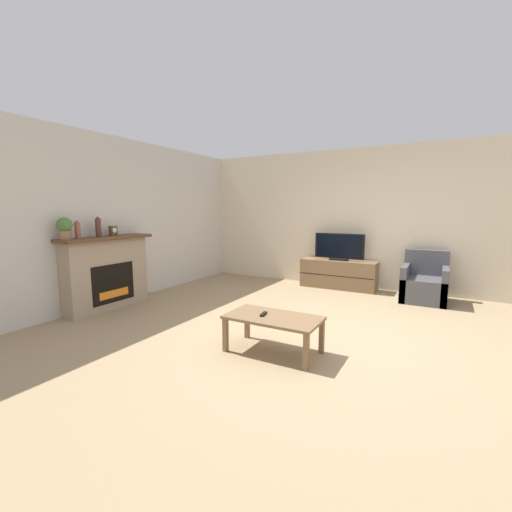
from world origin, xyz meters
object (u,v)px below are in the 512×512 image
mantel_vase_centre_left (98,227)px  armchair (424,284)px  mantel_clock (113,231)px  potted_plant (65,227)px  tv_stand (338,274)px  mantel_vase_left (78,230)px  remote (263,314)px  tv (339,248)px  fireplace (107,272)px  coffee_table (273,321)px

mantel_vase_centre_left → armchair: mantel_vase_centre_left is taller
mantel_clock → potted_plant: (-0.00, -0.77, 0.09)m
potted_plant → tv_stand: bearing=53.5°
mantel_vase_left → remote: 3.01m
potted_plant → tv: potted_plant is taller
mantel_clock → tv_stand: bearing=47.0°
fireplace → mantel_vase_centre_left: (0.02, -0.11, 0.70)m
mantel_vase_centre_left → tv: bearing=49.3°
coffee_table → remote: (-0.12, -0.01, 0.06)m
tv → armchair: (1.53, -0.22, -0.52)m
tv → remote: size_ratio=6.20×
tv_stand → coffee_table: bearing=-86.0°
fireplace → coffee_table: fireplace is taller
fireplace → mantel_vase_left: size_ratio=5.72×
tv → coffee_table: (0.23, -3.36, -0.44)m
tv → armchair: bearing=-8.1°
mantel_clock → armchair: (4.29, 2.74, -0.92)m
tv_stand → mantel_clock: bearing=-133.0°
fireplace → coffee_table: 3.03m
mantel_vase_centre_left → armchair: size_ratio=0.36×
fireplace → mantel_vase_centre_left: bearing=-81.4°
mantel_vase_centre_left → mantel_clock: mantel_vase_centre_left is taller
tv_stand → mantel_vase_centre_left: bearing=-130.7°
potted_plant → tv: size_ratio=0.31×
mantel_vase_centre_left → mantel_vase_left: bearing=-90.0°
mantel_vase_centre_left → tv_stand: (2.76, 3.21, -0.99)m
mantel_vase_centre_left → tv: (2.76, 3.21, -0.48)m
potted_plant → tv_stand: potted_plant is taller
fireplace → tv: bearing=48.1°
mantel_vase_left → remote: bearing=3.5°
mantel_vase_left → coffee_table: size_ratio=0.26×
potted_plant → armchair: size_ratio=0.36×
tv → mantel_vase_left: bearing=-127.9°
fireplace → mantel_vase_left: 0.81m
tv_stand → remote: bearing=-88.0°
tv → coffee_table: bearing=-86.0°
mantel_vase_centre_left → tv_stand: 4.35m
mantel_vase_left → armchair: size_ratio=0.31×
fireplace → mantel_clock: size_ratio=9.81×
fireplace → armchair: size_ratio=1.76×
potted_plant → mantel_vase_left: bearing=90.0°
remote → armchair: bearing=55.0°
remote → tv_stand: bearing=81.2°
mantel_vase_centre_left → tv_stand: size_ratio=0.21×
mantel_vase_centre_left → potted_plant: same height
tv_stand → tv: tv is taller
mantel_vase_left → tv_stand: (2.76, 3.55, -0.97)m
mantel_clock → remote: (2.88, -0.41, -0.79)m
mantel_vase_centre_left → coffee_table: size_ratio=0.30×
mantel_clock → coffee_table: 3.14m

